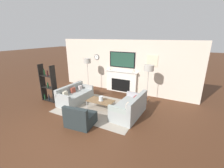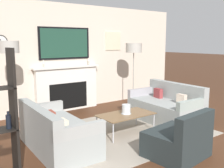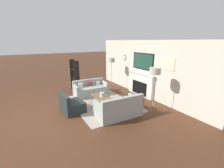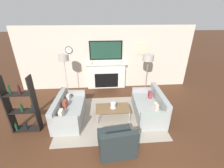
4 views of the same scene
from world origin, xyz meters
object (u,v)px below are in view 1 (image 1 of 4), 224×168
at_px(floor_lamp_left, 87,62).
at_px(shelf_unit, 48,85).
at_px(coffee_table, 101,101).
at_px(hurricane_candle, 101,99).
at_px(couch_left, 75,96).
at_px(couch_right, 130,108).
at_px(floor_lamp_right, 149,68).
at_px(armchair, 80,118).

xyz_separation_m(floor_lamp_left, shelf_unit, (-0.86, -1.83, -0.83)).
height_order(coffee_table, hurricane_candle, hurricane_candle).
bearing_deg(shelf_unit, coffee_table, 7.51).
height_order(couch_left, floor_lamp_left, floor_lamp_left).
height_order(couch_right, coffee_table, couch_right).
xyz_separation_m(hurricane_candle, floor_lamp_left, (-1.69, 1.49, 1.15)).
height_order(couch_right, floor_lamp_left, floor_lamp_left).
height_order(coffee_table, shelf_unit, shelf_unit).
bearing_deg(hurricane_candle, coffee_table, -141.01).
xyz_separation_m(floor_lamp_left, floor_lamp_right, (3.17, -0.00, -0.06)).
bearing_deg(floor_lamp_left, hurricane_candle, -41.29).
bearing_deg(shelf_unit, floor_lamp_left, 64.90).
distance_m(couch_left, shelf_unit, 1.31).
relative_size(couch_left, coffee_table, 1.54).
bearing_deg(couch_right, shelf_unit, -173.71).
relative_size(floor_lamp_left, floor_lamp_right, 1.04).
bearing_deg(couch_left, hurricane_candle, -2.82).
bearing_deg(coffee_table, floor_lamp_right, 45.13).
height_order(armchair, floor_lamp_left, floor_lamp_left).
relative_size(floor_lamp_right, shelf_unit, 1.02).
bearing_deg(coffee_table, shelf_unit, -172.49).
distance_m(couch_left, hurricane_candle, 1.43).
bearing_deg(floor_lamp_right, hurricane_candle, -134.81).
distance_m(armchair, hurricane_candle, 1.32).
bearing_deg(couch_right, couch_left, 179.93).
xyz_separation_m(coffee_table, hurricane_candle, (0.02, 0.01, 0.10)).
bearing_deg(hurricane_candle, couch_right, 3.16).
height_order(floor_lamp_left, shelf_unit, floor_lamp_left).
bearing_deg(shelf_unit, floor_lamp_right, 24.48).
bearing_deg(hurricane_candle, floor_lamp_right, 45.19).
relative_size(hurricane_candle, shelf_unit, 0.11).
xyz_separation_m(couch_left, hurricane_candle, (1.42, -0.07, 0.18)).
xyz_separation_m(armchair, floor_lamp_right, (1.51, 2.78, 1.31)).
bearing_deg(couch_left, floor_lamp_left, 100.88).
distance_m(couch_right, floor_lamp_left, 3.49).
bearing_deg(floor_lamp_left, couch_right, -26.05).
bearing_deg(coffee_table, hurricane_candle, 38.99).
bearing_deg(couch_right, armchair, -132.28).
distance_m(couch_left, couch_right, 2.63).
xyz_separation_m(floor_lamp_right, shelf_unit, (-4.03, -1.83, -0.78)).
distance_m(couch_right, coffee_table, 1.23).
relative_size(floor_lamp_left, shelf_unit, 1.06).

